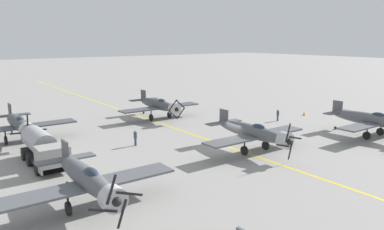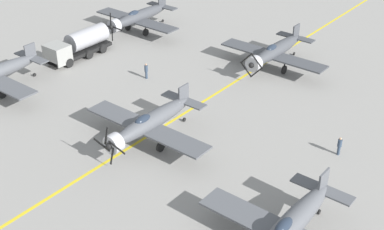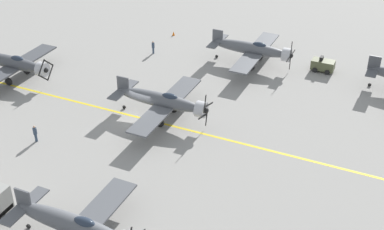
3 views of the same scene
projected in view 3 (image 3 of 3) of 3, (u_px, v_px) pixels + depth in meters
name	position (u px, v px, depth m)	size (l,w,h in m)	color
ground_plane	(139.00, 117.00, 53.28)	(400.00, 400.00, 0.00)	gray
taxiway_stripe	(139.00, 117.00, 53.27)	(0.30, 160.00, 0.01)	yellow
airplane_mid_left	(253.00, 49.00, 62.51)	(12.00, 9.98, 3.80)	#55585D
airplane_mid_center	(163.00, 101.00, 52.08)	(12.00, 9.98, 3.76)	#53555A
airplane_near_center	(13.00, 63.00, 59.36)	(12.00, 9.98, 3.65)	#45484D
airplane_mid_right	(76.00, 226.00, 37.12)	(12.00, 9.98, 3.72)	#53565B
tow_tractor	(323.00, 65.00, 61.69)	(1.57, 2.60, 1.79)	#515638
ground_crew_walking	(153.00, 47.00, 65.81)	(0.36, 0.36, 1.63)	#334256
ground_crew_inspecting	(35.00, 133.00, 49.19)	(0.37, 0.37, 1.68)	#334256
traffic_cone	(174.00, 33.00, 71.00)	(0.36, 0.36, 0.55)	orange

